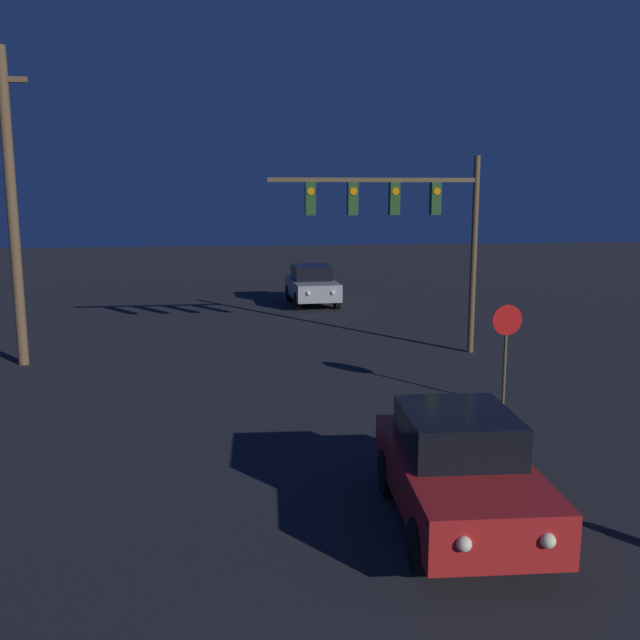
{
  "coord_description": "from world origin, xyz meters",
  "views": [
    {
      "loc": [
        -1.81,
        -1.96,
        4.65
      ],
      "look_at": [
        0.0,
        12.4,
        2.03
      ],
      "focal_mm": 40.0,
      "sensor_mm": 36.0,
      "label": 1
    }
  ],
  "objects_px": {
    "car_far": "(312,285)",
    "utility_pole": "(12,206)",
    "car_near": "(459,470)",
    "stop_sign": "(506,336)",
    "traffic_signal_mast": "(407,215)"
  },
  "relations": [
    {
      "from": "stop_sign",
      "to": "utility_pole",
      "type": "bearing_deg",
      "value": 155.4
    },
    {
      "from": "car_far",
      "to": "traffic_signal_mast",
      "type": "xyz_separation_m",
      "value": [
        1.63,
        -9.39,
        3.16
      ]
    },
    {
      "from": "utility_pole",
      "to": "stop_sign",
      "type": "bearing_deg",
      "value": -24.6
    },
    {
      "from": "stop_sign",
      "to": "car_near",
      "type": "bearing_deg",
      "value": -117.32
    },
    {
      "from": "traffic_signal_mast",
      "to": "stop_sign",
      "type": "relative_size",
      "value": 2.65
    },
    {
      "from": "car_near",
      "to": "car_far",
      "type": "xyz_separation_m",
      "value": [
        0.22,
        20.0,
        0.0
      ]
    },
    {
      "from": "car_near",
      "to": "stop_sign",
      "type": "distance_m",
      "value": 6.12
    },
    {
      "from": "stop_sign",
      "to": "car_far",
      "type": "bearing_deg",
      "value": 99.98
    },
    {
      "from": "car_far",
      "to": "utility_pole",
      "type": "height_order",
      "value": "utility_pole"
    },
    {
      "from": "car_near",
      "to": "car_far",
      "type": "relative_size",
      "value": 1.0
    },
    {
      "from": "car_near",
      "to": "traffic_signal_mast",
      "type": "xyz_separation_m",
      "value": [
        1.85,
        10.61,
        3.16
      ]
    },
    {
      "from": "utility_pole",
      "to": "car_near",
      "type": "bearing_deg",
      "value": -50.65
    },
    {
      "from": "car_far",
      "to": "stop_sign",
      "type": "relative_size",
      "value": 1.78
    },
    {
      "from": "car_far",
      "to": "car_near",
      "type": "bearing_deg",
      "value": 86.02
    },
    {
      "from": "car_far",
      "to": "utility_pole",
      "type": "xyz_separation_m",
      "value": [
        -8.98,
        -9.31,
        3.43
      ]
    }
  ]
}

